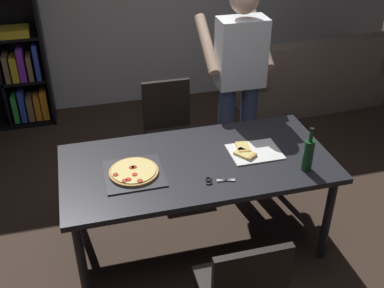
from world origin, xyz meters
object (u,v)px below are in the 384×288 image
pepperoni_pizza_on_tray (134,172)px  kitchen_scissors (215,181)px  chair_far_side (169,126)px  couch (308,79)px  dining_table (197,169)px  person_serving_pizza (239,79)px  wine_bottle (308,154)px

pepperoni_pizza_on_tray → kitchen_scissors: size_ratio=1.96×
chair_far_side → kitchen_scissors: chair_far_side is taller
chair_far_side → couch: 2.18m
couch → pepperoni_pizza_on_tray: 3.14m
pepperoni_pizza_on_tray → dining_table: bearing=5.3°
dining_table → person_serving_pizza: size_ratio=1.06×
dining_table → wine_bottle: (0.68, -0.28, 0.19)m
chair_far_side → couch: bearing=28.8°
chair_far_side → person_serving_pizza: 0.76m
chair_far_side → kitchen_scissors: 1.22m
couch → kitchen_scissors: (-1.86, -2.24, 0.45)m
wine_bottle → kitchen_scissors: size_ratio=1.60×
person_serving_pizza → kitchen_scissors: (-0.50, -0.97, -0.24)m
dining_table → kitchen_scissors: (0.05, -0.25, 0.08)m
kitchen_scissors → dining_table: bearing=100.7°
pepperoni_pizza_on_tray → kitchen_scissors: 0.54m
dining_table → pepperoni_pizza_on_tray: (-0.45, -0.04, 0.08)m
person_serving_pizza → pepperoni_pizza_on_tray: person_serving_pizza is taller
couch → pepperoni_pizza_on_tray: couch is taller
chair_far_side → pepperoni_pizza_on_tray: bearing=-114.5°
couch → kitchen_scissors: size_ratio=8.80×
couch → pepperoni_pizza_on_tray: size_ratio=4.50×
pepperoni_pizza_on_tray → wine_bottle: (1.13, -0.23, 0.10)m
couch → dining_table: bearing=-133.8°
wine_bottle → chair_far_side: bearing=119.2°
dining_table → person_serving_pizza: 0.96m
dining_table → couch: size_ratio=1.07×
dining_table → pepperoni_pizza_on_tray: bearing=-174.7°
pepperoni_pizza_on_tray → wine_bottle: 1.16m
dining_table → wine_bottle: 0.76m
chair_far_side → pepperoni_pizza_on_tray: size_ratio=2.32×
person_serving_pizza → kitchen_scissors: size_ratio=8.84×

